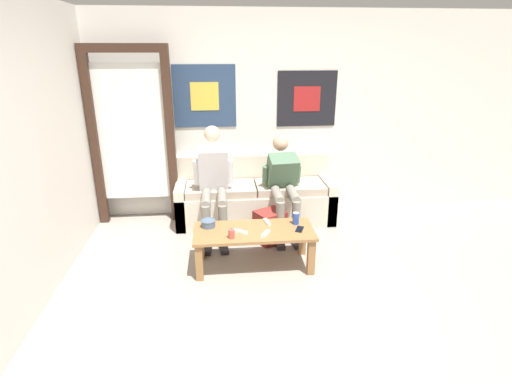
{
  "coord_description": "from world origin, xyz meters",
  "views": [
    {
      "loc": [
        -0.61,
        -2.66,
        2.12
      ],
      "look_at": [
        -0.22,
        1.32,
        0.65
      ],
      "focal_mm": 28.0,
      "sensor_mm": 36.0,
      "label": 1
    }
  ],
  "objects": [
    {
      "name": "ground_plane",
      "position": [
        0.0,
        0.0,
        0.0
      ],
      "size": [
        18.0,
        18.0,
        0.0
      ],
      "primitive_type": "plane",
      "color": "gray"
    },
    {
      "name": "backpack",
      "position": [
        -0.04,
        1.44,
        0.17
      ],
      "size": [
        0.4,
        0.38,
        0.37
      ],
      "color": "maroon",
      "rests_on": "ground_plane"
    },
    {
      "name": "coffee_table",
      "position": [
        -0.28,
        0.91,
        0.33
      ],
      "size": [
        1.19,
        0.52,
        0.4
      ],
      "color": "olive",
      "rests_on": "ground_plane"
    },
    {
      "name": "drink_can_blue",
      "position": [
        0.16,
        1.01,
        0.46
      ],
      "size": [
        0.07,
        0.07,
        0.12
      ],
      "color": "#28479E",
      "rests_on": "coffee_table"
    },
    {
      "name": "couch",
      "position": [
        -0.16,
        2.09,
        0.28
      ],
      "size": [
        1.97,
        0.67,
        0.8
      ],
      "color": "beige",
      "rests_on": "ground_plane"
    },
    {
      "name": "pillar_candle",
      "position": [
        -0.51,
        0.76,
        0.45
      ],
      "size": [
        0.06,
        0.06,
        0.1
      ],
      "color": "#B24C42",
      "rests_on": "coffee_table"
    },
    {
      "name": "person_seated_teen",
      "position": [
        0.15,
        1.76,
        0.61
      ],
      "size": [
        0.47,
        0.93,
        1.11
      ],
      "color": "gray",
      "rests_on": "ground_plane"
    },
    {
      "name": "ceramic_bowl",
      "position": [
        -0.73,
        1.03,
        0.45
      ],
      "size": [
        0.15,
        0.15,
        0.08
      ],
      "color": "#475B75",
      "rests_on": "coffee_table"
    },
    {
      "name": "game_controller_near_left",
      "position": [
        -0.13,
        1.07,
        0.42
      ],
      "size": [
        0.06,
        0.15,
        0.03
      ],
      "color": "white",
      "rests_on": "coffee_table"
    },
    {
      "name": "cell_phone",
      "position": [
        0.17,
        0.88,
        0.41
      ],
      "size": [
        0.11,
        0.15,
        0.01
      ],
      "color": "black",
      "rests_on": "coffee_table"
    },
    {
      "name": "person_seated_adult",
      "position": [
        -0.67,
        1.74,
        0.67
      ],
      "size": [
        0.47,
        0.9,
        1.25
      ],
      "color": "gray",
      "rests_on": "ground_plane"
    },
    {
      "name": "wall_back",
      "position": [
        -0.0,
        2.43,
        1.28
      ],
      "size": [
        10.0,
        0.07,
        2.55
      ],
      "color": "silver",
      "rests_on": "ground_plane"
    },
    {
      "name": "door_frame",
      "position": [
        -1.63,
        2.21,
        1.2
      ],
      "size": [
        1.0,
        0.1,
        2.15
      ],
      "color": "#382319",
      "rests_on": "ground_plane"
    },
    {
      "name": "game_controller_far_center",
      "position": [
        -0.18,
        0.79,
        0.42
      ],
      "size": [
        0.11,
        0.14,
        0.03
      ],
      "color": "white",
      "rests_on": "coffee_table"
    },
    {
      "name": "game_controller_near_right",
      "position": [
        -0.42,
        0.86,
        0.42
      ],
      "size": [
        0.14,
        0.11,
        0.03
      ],
      "color": "white",
      "rests_on": "coffee_table"
    }
  ]
}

